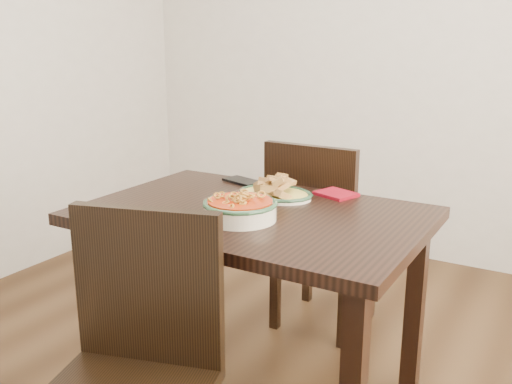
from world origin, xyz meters
The scene contains 8 objects.
wall_back centered at (0.00, 1.75, 1.30)m, with size 3.50×0.10×2.60m, color beige.
dining_table centered at (0.06, -0.03, 0.65)m, with size 1.15×0.77×0.75m.
chair_far centered at (0.03, 0.59, 0.50)m, with size 0.42×0.42×0.89m.
chair_near centered at (0.07, -0.65, 0.50)m, with size 0.52×0.52×0.89m.
fish_plate centered at (0.05, 0.15, 0.79)m, with size 0.28×0.22×0.11m.
noodle_bowl centered at (0.08, -0.14, 0.79)m, with size 0.24×0.24×0.08m.
smartphone centered at (-0.17, 0.29, 0.76)m, with size 0.16×0.08×0.01m, color black.
napkin centered at (0.24, 0.29, 0.76)m, with size 0.14×0.11×0.01m, color maroon.
Camera 1 is at (1.02, -1.63, 1.32)m, focal length 40.00 mm.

